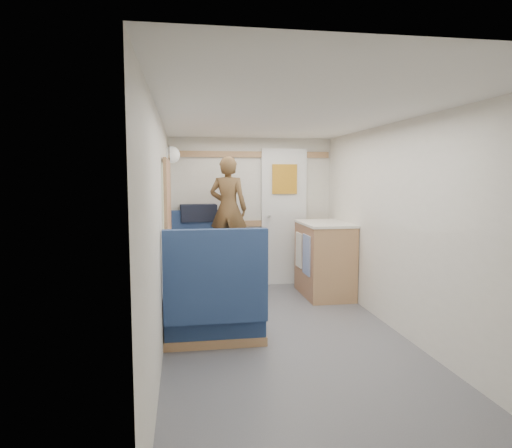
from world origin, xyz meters
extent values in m
plane|color=#515156|center=(0.00, 0.00, 0.00)|extent=(4.50, 4.50, 0.00)
plane|color=silver|center=(0.00, 0.00, 2.00)|extent=(4.50, 4.50, 0.00)
cube|color=silver|center=(0.00, 2.25, 1.00)|extent=(2.20, 0.02, 2.00)
cube|color=silver|center=(-1.10, 0.00, 1.00)|extent=(0.02, 4.50, 2.00)
cube|color=silver|center=(1.10, 0.00, 1.00)|extent=(0.02, 4.50, 2.00)
cube|color=#966343|center=(0.00, 2.23, 0.85)|extent=(2.15, 0.02, 0.08)
cube|color=#966343|center=(0.00, 2.23, 1.78)|extent=(2.15, 0.02, 0.08)
cube|color=gray|center=(-1.08, 1.00, 1.25)|extent=(0.04, 1.30, 0.72)
cube|color=white|center=(0.45, 2.22, 0.93)|extent=(0.62, 0.04, 1.86)
cube|color=orange|center=(0.45, 2.19, 1.45)|extent=(0.34, 0.03, 0.40)
cylinder|color=silver|center=(0.23, 2.17, 0.95)|extent=(0.04, 0.10, 0.04)
cube|color=white|center=(-0.65, 1.00, 0.70)|extent=(0.62, 0.92, 0.04)
cylinder|color=silver|center=(-0.65, 1.00, 0.35)|extent=(0.08, 0.08, 0.66)
cylinder|color=silver|center=(-0.65, 1.00, 0.01)|extent=(0.36, 0.36, 0.03)
cube|color=#18284D|center=(-0.65, 1.80, 0.23)|extent=(0.88, 0.50, 0.45)
cube|color=#18284D|center=(-0.65, 2.08, 0.65)|extent=(0.88, 0.10, 0.80)
cube|color=#966343|center=(-0.65, 1.80, 0.04)|extent=(0.90, 0.52, 0.08)
cube|color=#18284D|center=(-0.65, 0.20, 0.23)|extent=(0.88, 0.50, 0.45)
cube|color=#18284D|center=(-0.65, -0.08, 0.65)|extent=(0.88, 0.10, 0.80)
cube|color=#966343|center=(-0.65, 0.20, 0.04)|extent=(0.90, 0.52, 0.08)
cube|color=#966343|center=(-0.65, 2.12, 0.88)|extent=(0.90, 0.14, 0.04)
sphere|color=white|center=(-1.04, 1.85, 1.75)|extent=(0.20, 0.20, 0.20)
cube|color=#966343|center=(0.82, 1.55, 0.45)|extent=(0.54, 0.90, 0.90)
cube|color=silver|center=(0.82, 1.55, 0.91)|extent=(0.56, 0.92, 0.03)
cube|color=#5972B2|center=(0.54, 1.37, 0.55)|extent=(0.01, 0.30, 0.48)
cube|color=silver|center=(0.54, 1.73, 0.55)|extent=(0.01, 0.28, 0.44)
imported|color=brown|center=(-0.36, 1.75, 1.09)|extent=(0.54, 0.45, 1.28)
cube|color=black|center=(-0.72, 2.12, 1.01)|extent=(0.48, 0.26, 0.22)
cube|color=silver|center=(-0.47, 0.93, 0.73)|extent=(0.39, 0.45, 0.02)
sphere|color=#DB6209|center=(-0.51, 0.75, 0.78)|extent=(0.08, 0.08, 0.08)
cube|color=#E8DA86|center=(-0.65, 0.90, 0.76)|extent=(0.11, 0.07, 0.04)
cylinder|color=white|center=(-0.66, 0.81, 0.72)|extent=(0.06, 0.06, 0.01)
cylinder|color=white|center=(-0.66, 0.81, 0.78)|extent=(0.01, 0.01, 0.10)
sphere|color=#4C080C|center=(-0.66, 0.81, 0.85)|extent=(0.08, 0.08, 0.08)
cylinder|color=silver|center=(-0.88, 0.62, 0.78)|extent=(0.07, 0.07, 0.11)
cylinder|color=white|center=(-0.73, 1.30, 0.77)|extent=(0.06, 0.06, 0.10)
cylinder|color=white|center=(-0.52, 1.06, 0.77)|extent=(0.07, 0.07, 0.11)
cylinder|color=brown|center=(-0.50, 1.15, 0.77)|extent=(0.06, 0.06, 0.09)
cylinder|color=black|center=(-0.63, 1.12, 0.77)|extent=(0.04, 0.04, 0.09)
cube|color=brown|center=(-0.43, 1.23, 0.77)|extent=(0.13, 0.23, 0.10)
camera|label=1|loc=(-0.91, -3.86, 1.49)|focal=32.00mm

